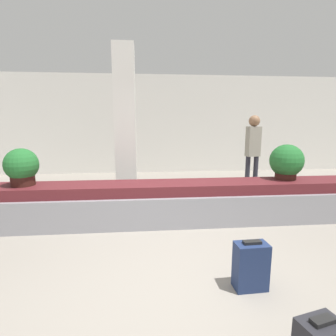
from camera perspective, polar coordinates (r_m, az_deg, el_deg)
name	(u,v)px	position (r m, az deg, el deg)	size (l,w,h in m)	color
ground_plane	(183,280)	(3.08, 3.23, -23.24)	(18.00, 18.00, 0.00)	gray
back_wall	(155,125)	(8.82, -2.77, 9.43)	(18.00, 0.06, 3.20)	silver
carousel	(168,203)	(4.50, 0.00, -7.64)	(6.80, 0.78, 0.68)	gray
pillar	(125,126)	(5.51, -9.26, 8.96)	(0.42, 0.42, 3.20)	silver
suitcase_3	(251,266)	(2.96, 17.57, -19.64)	(0.34, 0.20, 0.52)	navy
potted_plant_0	(22,167)	(4.77, -29.25, 0.21)	(0.52, 0.52, 0.60)	#381914
potted_plant_1	(286,162)	(5.09, 24.38, 1.19)	(0.58, 0.58, 0.62)	#381914
traveler_0	(253,146)	(6.53, 18.00, 4.54)	(0.35, 0.26, 1.84)	#282833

